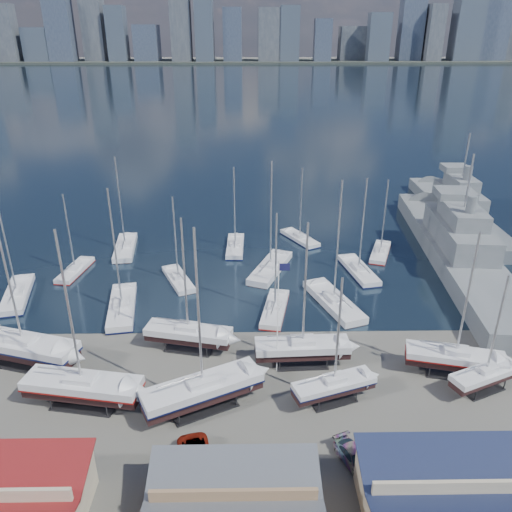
{
  "coord_description": "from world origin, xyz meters",
  "views": [
    {
      "loc": [
        1.16,
        -50.71,
        32.98
      ],
      "look_at": [
        2.11,
        8.0,
        6.43
      ],
      "focal_mm": 35.0,
      "sensor_mm": 36.0,
      "label": 1
    }
  ],
  "objects_px": {
    "flagpole": "(279,310)",
    "naval_ship_east": "(456,250)",
    "naval_ship_west": "(457,210)",
    "car_a": "(182,462)",
    "sailboat_cradle_0": "(24,347)"
  },
  "relations": [
    {
      "from": "naval_ship_east",
      "to": "naval_ship_west",
      "type": "height_order",
      "value": "naval_ship_east"
    },
    {
      "from": "sailboat_cradle_0",
      "to": "naval_ship_west",
      "type": "relative_size",
      "value": 0.46
    },
    {
      "from": "naval_ship_east",
      "to": "naval_ship_west",
      "type": "distance_m",
      "value": 20.27
    },
    {
      "from": "naval_ship_east",
      "to": "car_a",
      "type": "height_order",
      "value": "naval_ship_east"
    },
    {
      "from": "sailboat_cradle_0",
      "to": "flagpole",
      "type": "bearing_deg",
      "value": 13.52
    },
    {
      "from": "naval_ship_east",
      "to": "sailboat_cradle_0",
      "type": "bearing_deg",
      "value": 119.72
    },
    {
      "from": "sailboat_cradle_0",
      "to": "flagpole",
      "type": "distance_m",
      "value": 27.57
    },
    {
      "from": "car_a",
      "to": "naval_ship_east",
      "type": "bearing_deg",
      "value": 66.05
    },
    {
      "from": "car_a",
      "to": "naval_ship_west",
      "type": "bearing_deg",
      "value": 71.91
    },
    {
      "from": "car_a",
      "to": "flagpole",
      "type": "relative_size",
      "value": 0.35
    },
    {
      "from": "sailboat_cradle_0",
      "to": "naval_ship_west",
      "type": "height_order",
      "value": "sailboat_cradle_0"
    },
    {
      "from": "naval_ship_east",
      "to": "flagpole",
      "type": "xyz_separation_m",
      "value": [
        -29.58,
        -27.69,
        5.8
      ]
    },
    {
      "from": "flagpole",
      "to": "naval_ship_east",
      "type": "bearing_deg",
      "value": 43.11
    },
    {
      "from": "naval_ship_west",
      "to": "car_a",
      "type": "height_order",
      "value": "naval_ship_west"
    },
    {
      "from": "sailboat_cradle_0",
      "to": "naval_ship_east",
      "type": "distance_m",
      "value": 62.36
    }
  ]
}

